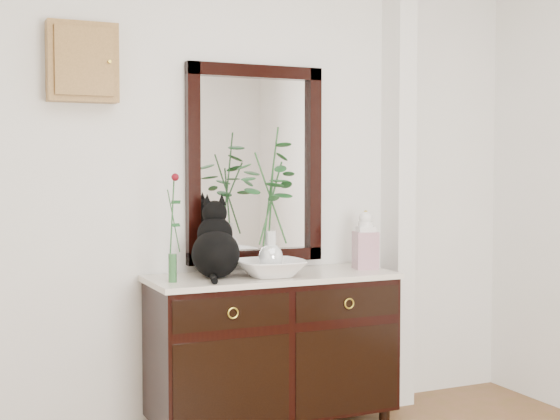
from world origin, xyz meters
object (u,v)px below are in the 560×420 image
lotus_bowl (271,268)px  ginger_jar (366,239)px  cat (216,238)px  sideboard (272,344)px

lotus_bowl → ginger_jar: (0.61, 0.07, 0.12)m
cat → ginger_jar: bearing=14.0°
lotus_bowl → sideboard: bearing=60.8°
lotus_bowl → cat: bearing=160.2°
cat → ginger_jar: (0.88, -0.03, -0.04)m
cat → ginger_jar: size_ratio=1.22×
cat → lotus_bowl: (0.27, -0.10, -0.16)m
sideboard → ginger_jar: (0.57, -0.01, 0.54)m
sideboard → cat: (-0.31, 0.02, 0.58)m
sideboard → cat: bearing=176.1°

